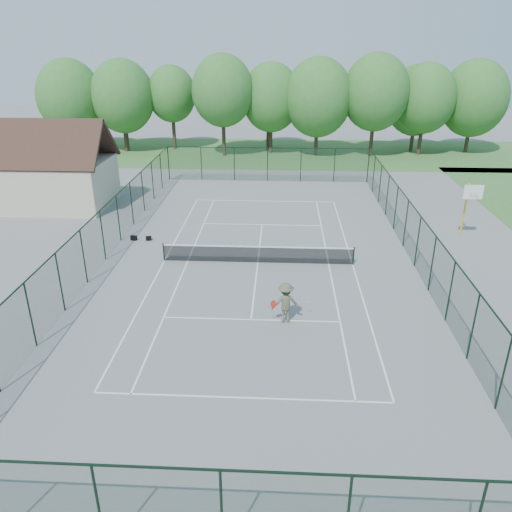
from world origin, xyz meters
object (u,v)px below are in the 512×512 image
object	(u,v)px
tennis_net	(258,254)
sports_bag_a	(134,238)
basketball_goal	(469,200)
tennis_player	(286,303)

from	to	relation	value
tennis_net	sports_bag_a	world-z (taller)	tennis_net
basketball_goal	tennis_player	size ratio (longest dim) A/B	1.87
basketball_goal	tennis_net	bearing A→B (deg)	-160.64
tennis_net	tennis_player	bearing A→B (deg)	-76.25
sports_bag_a	tennis_player	size ratio (longest dim) A/B	0.19
sports_bag_a	tennis_player	distance (m)	13.66
tennis_net	basketball_goal	bearing A→B (deg)	19.36
tennis_net	basketball_goal	world-z (taller)	basketball_goal
tennis_net	basketball_goal	xyz separation A→B (m)	(13.23, 4.65, 1.99)
tennis_net	sports_bag_a	xyz separation A→B (m)	(-8.18, 3.08, -0.43)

